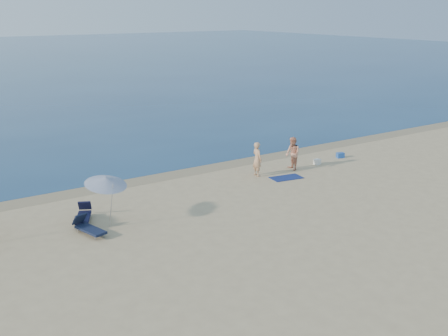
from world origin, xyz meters
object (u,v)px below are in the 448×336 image
object	(u,v)px
person_left	(257,159)
blue_cooler	(340,155)
person_right	(293,154)
umbrella_near	(106,181)

from	to	relation	value
person_left	blue_cooler	world-z (taller)	person_left
person_left	person_right	world-z (taller)	person_left
person_right	umbrella_near	distance (m)	12.33
person_left	blue_cooler	distance (m)	6.67
person_left	person_right	bearing A→B (deg)	-90.91
person_left	umbrella_near	bearing A→B (deg)	106.57
person_left	person_right	distance (m)	2.40
person_right	blue_cooler	world-z (taller)	person_right
person_left	umbrella_near	size ratio (longest dim) A/B	0.81
person_right	umbrella_near	bearing A→B (deg)	-67.10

